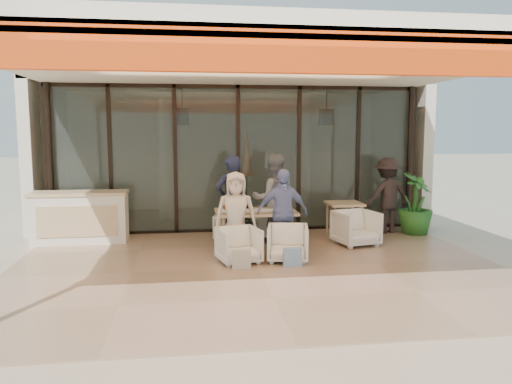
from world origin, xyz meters
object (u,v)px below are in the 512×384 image
dining_table (255,214)px  chair_far_right (269,223)px  chair_near_right (288,242)px  side_chair (356,226)px  potted_palm (415,204)px  chair_far_left (229,225)px  chair_near_left (239,244)px  diner_navy (231,200)px  diner_periwinkle (282,212)px  diner_cream (236,214)px  standing_woman (387,196)px  side_table (344,208)px  diner_grey (274,199)px  host_counter (80,217)px

dining_table → chair_far_right: 1.10m
chair_near_right → side_chair: side_chair is taller
dining_table → chair_near_right: 1.10m
dining_table → potted_palm: size_ratio=1.12×
chair_far_left → chair_near_left: chair_near_left is taller
potted_palm → diner_navy: bearing=-174.3°
diner_periwinkle → diner_cream: bearing=179.9°
chair_near_right → diner_periwinkle: (0.00, 0.50, 0.43)m
dining_table → diner_cream: size_ratio=0.99×
chair_far_right → chair_near_right: bearing=94.6°
potted_palm → diner_periwinkle: bearing=-157.7°
potted_palm → standing_woman: bearing=158.6°
chair_far_left → chair_far_right: size_ratio=0.92×
side_table → standing_woman: (1.05, 0.29, 0.19)m
chair_far_left → standing_woman: (3.44, 0.11, 0.53)m
standing_woman → chair_far_left: bearing=-8.7°
standing_woman → side_chair: bearing=34.1°
dining_table → diner_navy: (-0.41, 0.44, 0.19)m
chair_far_right → diner_cream: bearing=63.6°
diner_grey → dining_table: bearing=43.7°
diner_navy → diner_grey: diner_grey is taller
dining_table → diner_cream: (-0.41, -0.46, 0.07)m
chair_far_left → diner_periwinkle: bearing=135.4°
diner_navy → side_chair: diner_navy is taller
side_chair → standing_woman: size_ratio=0.46×
host_counter → dining_table: host_counter is taller
chair_far_left → chair_near_right: bearing=128.3°
host_counter → side_table: bearing=-2.0°
standing_woman → chair_near_left: bearing=19.7°
dining_table → side_table: size_ratio=2.01×
host_counter → dining_table: (3.36, -0.95, 0.15)m
potted_palm → chair_near_right: bearing=-150.3°
host_counter → potted_palm: potted_palm is taller
potted_palm → chair_far_right: bearing=178.1°
chair_near_left → side_table: bearing=22.4°
chair_far_right → chair_near_left: chair_near_left is taller
side_chair → standing_woman: bearing=31.4°
diner_navy → diner_cream: diner_navy is taller
diner_grey → potted_palm: diner_grey is taller
chair_far_right → diner_periwinkle: 1.47m
diner_cream → diner_periwinkle: size_ratio=0.98×
diner_periwinkle → standing_woman: size_ratio=0.94×
diner_cream → diner_periwinkle: (0.84, 0.00, 0.02)m
diner_periwinkle → side_table: size_ratio=2.09×
chair_near_left → diner_grey: 1.72m
chair_near_left → side_chair: (2.39, 0.98, 0.04)m
diner_navy → side_table: bearing=165.8°
host_counter → potted_palm: (6.94, -0.11, 0.14)m
diner_grey → chair_near_right: bearing=87.7°
dining_table → chair_far_right: size_ratio=2.32×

